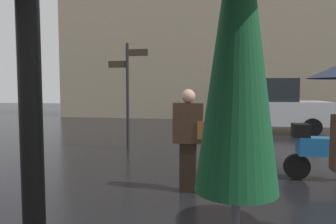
{
  "coord_description": "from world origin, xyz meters",
  "views": [
    {
      "loc": [
        0.71,
        -2.12,
        1.64
      ],
      "look_at": [
        -0.47,
        4.84,
        1.11
      ],
      "focal_mm": 33.72,
      "sensor_mm": 36.0,
      "label": 1
    }
  ],
  "objects_px": {
    "pedestrian_with_bag": "(189,134)",
    "parked_car_left": "(266,106)",
    "folded_patio_umbrella_far": "(238,55)",
    "street_signpost": "(128,85)",
    "parked_scooter": "(322,150)"
  },
  "relations": [
    {
      "from": "folded_patio_umbrella_far",
      "to": "parked_car_left",
      "type": "relative_size",
      "value": 0.61
    },
    {
      "from": "pedestrian_with_bag",
      "to": "folded_patio_umbrella_far",
      "type": "bearing_deg",
      "value": 93.88
    },
    {
      "from": "parked_car_left",
      "to": "street_signpost",
      "type": "xyz_separation_m",
      "value": [
        -4.11,
        -4.13,
        0.73
      ]
    },
    {
      "from": "folded_patio_umbrella_far",
      "to": "street_signpost",
      "type": "xyz_separation_m",
      "value": [
        -2.53,
        6.77,
        -0.05
      ]
    },
    {
      "from": "folded_patio_umbrella_far",
      "to": "parked_car_left",
      "type": "xyz_separation_m",
      "value": [
        1.57,
        10.9,
        -0.78
      ]
    },
    {
      "from": "parked_scooter",
      "to": "street_signpost",
      "type": "height_order",
      "value": "street_signpost"
    },
    {
      "from": "pedestrian_with_bag",
      "to": "parked_scooter",
      "type": "relative_size",
      "value": 1.19
    },
    {
      "from": "folded_patio_umbrella_far",
      "to": "parked_scooter",
      "type": "xyz_separation_m",
      "value": [
        1.7,
        4.53,
        -1.22
      ]
    },
    {
      "from": "parked_scooter",
      "to": "street_signpost",
      "type": "bearing_deg",
      "value": 168.68
    },
    {
      "from": "folded_patio_umbrella_far",
      "to": "pedestrian_with_bag",
      "type": "height_order",
      "value": "folded_patio_umbrella_far"
    },
    {
      "from": "pedestrian_with_bag",
      "to": "parked_car_left",
      "type": "distance_m",
      "value": 7.67
    },
    {
      "from": "folded_patio_umbrella_far",
      "to": "parked_scooter",
      "type": "bearing_deg",
      "value": 69.48
    },
    {
      "from": "parked_scooter",
      "to": "parked_car_left",
      "type": "relative_size",
      "value": 0.33
    },
    {
      "from": "pedestrian_with_bag",
      "to": "parked_scooter",
      "type": "bearing_deg",
      "value": -161.18
    },
    {
      "from": "pedestrian_with_bag",
      "to": "street_signpost",
      "type": "relative_size",
      "value": 0.57
    }
  ]
}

